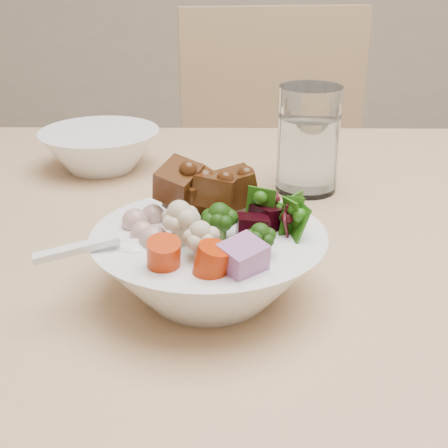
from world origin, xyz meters
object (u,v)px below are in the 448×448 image
at_px(side_bowl, 101,150).
at_px(food_bowl, 211,259).
at_px(chair_far, 279,199).
at_px(dining_table, 382,310).
at_px(water_glass, 308,144).

bearing_deg(side_bowl, food_bowl, -64.34).
distance_m(chair_far, side_bowl, 0.63).
distance_m(dining_table, side_bowl, 0.44).
height_order(water_glass, side_bowl, water_glass).
height_order(chair_far, water_glass, chair_far).
xyz_separation_m(dining_table, water_glass, (-0.07, 0.17, 0.14)).
bearing_deg(dining_table, chair_far, 94.49).
bearing_deg(side_bowl, water_glass, -15.70).
relative_size(dining_table, side_bowl, 9.82).
xyz_separation_m(dining_table, chair_far, (-0.06, 0.74, -0.17)).
distance_m(chair_far, water_glass, 0.65).
distance_m(dining_table, water_glass, 0.23).
distance_m(dining_table, chair_far, 0.76).
bearing_deg(side_bowl, dining_table, -34.89).
distance_m(dining_table, food_bowl, 0.24).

